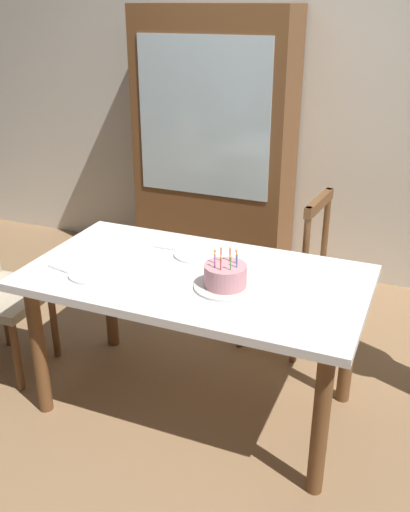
{
  "coord_description": "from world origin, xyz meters",
  "views": [
    {
      "loc": [
        0.97,
        -2.2,
        1.91
      ],
      "look_at": [
        0.05,
        0.0,
        0.85
      ],
      "focal_mm": 40.17,
      "sensor_mm": 36.0,
      "label": 1
    }
  ],
  "objects_px": {
    "plate_near_celebrant": "(92,274)",
    "chair_spindle_back": "(285,274)",
    "plate_far_side": "(196,254)",
    "birthday_cake": "(225,278)",
    "dining_table": "(195,292)",
    "china_cabinet": "(215,148)"
  },
  "relations": [
    {
      "from": "plate_near_celebrant",
      "to": "chair_spindle_back",
      "type": "height_order",
      "value": "chair_spindle_back"
    },
    {
      "from": "chair_spindle_back",
      "to": "china_cabinet",
      "type": "height_order",
      "value": "china_cabinet"
    },
    {
      "from": "plate_far_side",
      "to": "chair_spindle_back",
      "type": "xyz_separation_m",
      "value": [
        0.32,
        0.55,
        -0.3
      ]
    },
    {
      "from": "birthday_cake",
      "to": "chair_spindle_back",
      "type": "relative_size",
      "value": 0.29
    },
    {
      "from": "birthday_cake",
      "to": "plate_far_side",
      "type": "xyz_separation_m",
      "value": [
        -0.26,
        0.27,
        -0.04
      ]
    },
    {
      "from": "dining_table",
      "to": "china_cabinet",
      "type": "height_order",
      "value": "china_cabinet"
    },
    {
      "from": "birthday_cake",
      "to": "china_cabinet",
      "type": "height_order",
      "value": "china_cabinet"
    },
    {
      "from": "dining_table",
      "to": "plate_far_side",
      "type": "relative_size",
      "value": 7.21
    },
    {
      "from": "plate_near_celebrant",
      "to": "chair_spindle_back",
      "type": "xyz_separation_m",
      "value": [
        0.68,
        0.94,
        -0.3
      ]
    },
    {
      "from": "china_cabinet",
      "to": "plate_far_side",
      "type": "bearing_deg",
      "value": -72.0
    },
    {
      "from": "plate_near_celebrant",
      "to": "china_cabinet",
      "type": "relative_size",
      "value": 0.12
    },
    {
      "from": "plate_far_side",
      "to": "china_cabinet",
      "type": "relative_size",
      "value": 0.12
    },
    {
      "from": "china_cabinet",
      "to": "birthday_cake",
      "type": "bearing_deg",
      "value": -66.78
    },
    {
      "from": "dining_table",
      "to": "chair_spindle_back",
      "type": "bearing_deg",
      "value": 72.16
    },
    {
      "from": "dining_table",
      "to": "birthday_cake",
      "type": "xyz_separation_m",
      "value": [
        0.18,
        -0.08,
        0.15
      ]
    },
    {
      "from": "birthday_cake",
      "to": "plate_near_celebrant",
      "type": "xyz_separation_m",
      "value": [
        -0.62,
        -0.12,
        -0.04
      ]
    },
    {
      "from": "plate_near_celebrant",
      "to": "plate_far_side",
      "type": "bearing_deg",
      "value": 47.46
    },
    {
      "from": "dining_table",
      "to": "plate_near_celebrant",
      "type": "xyz_separation_m",
      "value": [
        -0.44,
        -0.19,
        0.1
      ]
    },
    {
      "from": "dining_table",
      "to": "plate_near_celebrant",
      "type": "bearing_deg",
      "value": -155.97
    },
    {
      "from": "plate_far_side",
      "to": "chair_spindle_back",
      "type": "distance_m",
      "value": 0.71
    },
    {
      "from": "plate_near_celebrant",
      "to": "plate_far_side",
      "type": "height_order",
      "value": "same"
    },
    {
      "from": "chair_spindle_back",
      "to": "china_cabinet",
      "type": "distance_m",
      "value": 1.22
    }
  ]
}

